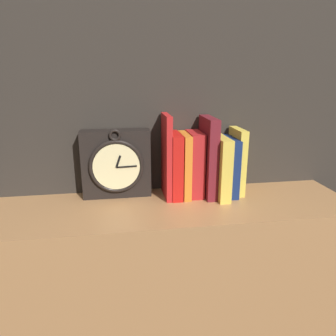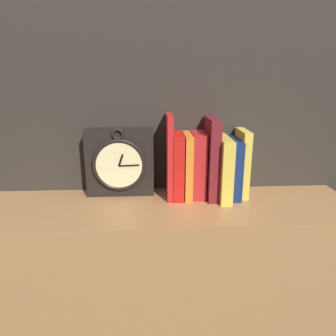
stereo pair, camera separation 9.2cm
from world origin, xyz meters
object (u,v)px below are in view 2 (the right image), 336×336
(clock, at_px, (120,162))
(book_slot1_red, at_px, (177,165))
(book_slot0_red, at_px, (169,157))
(book_slot7_yellow, at_px, (242,163))
(book_slot3_red, at_px, (198,165))
(book_slot2_orange, at_px, (187,166))
(book_slot5_yellow, at_px, (223,168))
(book_slot4_maroon, at_px, (211,158))
(book_slot6_navy, at_px, (233,168))

(clock, relative_size, book_slot1_red, 1.09)
(book_slot0_red, distance_m, book_slot7_yellow, 0.23)
(book_slot0_red, distance_m, book_slot3_red, 0.09)
(book_slot2_orange, bearing_deg, book_slot5_yellow, -9.56)
(book_slot4_maroon, bearing_deg, book_slot7_yellow, 6.30)
(book_slot4_maroon, relative_size, book_slot6_navy, 1.36)
(clock, bearing_deg, book_slot0_red, -9.13)
(clock, relative_size, book_slot5_yellow, 1.15)
(book_slot2_orange, xyz_separation_m, book_slot5_yellow, (0.11, -0.02, -0.00))
(book_slot0_red, bearing_deg, book_slot5_yellow, -6.57)
(book_slot1_red, bearing_deg, clock, 171.59)
(book_slot2_orange, distance_m, book_slot4_maroon, 0.08)
(book_slot0_red, bearing_deg, book_slot7_yellow, 0.81)
(clock, xyz_separation_m, book_slot4_maroon, (0.28, -0.03, 0.02))
(clock, bearing_deg, book_slot5_yellow, -7.82)
(book_slot5_yellow, distance_m, book_slot6_navy, 0.04)
(book_slot0_red, relative_size, book_slot2_orange, 1.30)
(book_slot2_orange, xyz_separation_m, book_slot4_maroon, (0.07, -0.01, 0.02))
(book_slot0_red, distance_m, book_slot5_yellow, 0.17)
(book_slot3_red, relative_size, book_slot6_navy, 1.11)
(book_slot0_red, relative_size, book_slot3_red, 1.28)
(book_slot0_red, bearing_deg, book_slot3_red, 2.18)
(clock, relative_size, book_slot0_red, 0.85)
(book_slot4_maroon, bearing_deg, book_slot6_navy, 1.47)
(book_slot0_red, distance_m, book_slot4_maroon, 0.13)
(book_slot1_red, bearing_deg, book_slot4_maroon, -3.28)
(book_slot6_navy, bearing_deg, book_slot1_red, 178.63)
(book_slot5_yellow, bearing_deg, book_slot1_red, 172.95)
(book_slot6_navy, bearing_deg, book_slot7_yellow, 17.61)
(book_slot1_red, height_order, book_slot3_red, same)
(book_slot0_red, xyz_separation_m, book_slot5_yellow, (0.16, -0.02, -0.03))
(book_slot2_orange, bearing_deg, book_slot7_yellow, 1.32)
(book_slot1_red, distance_m, book_slot2_orange, 0.03)
(book_slot5_yellow, bearing_deg, book_slot4_maroon, 161.86)
(clock, xyz_separation_m, book_slot1_red, (0.18, -0.03, -0.00))
(book_slot0_red, xyz_separation_m, book_slot3_red, (0.09, 0.00, -0.03))
(book_slot1_red, xyz_separation_m, book_slot3_red, (0.06, 0.01, 0.00))
(book_slot1_red, bearing_deg, book_slot3_red, 4.54)
(book_slot2_orange, xyz_separation_m, book_slot3_red, (0.03, 0.00, 0.00))
(clock, height_order, book_slot5_yellow, clock)
(book_slot3_red, height_order, book_slot6_navy, book_slot3_red)
(book_slot1_red, relative_size, book_slot6_navy, 1.10)
(book_slot1_red, bearing_deg, book_slot5_yellow, -7.05)
(clock, xyz_separation_m, book_slot0_red, (0.15, -0.02, 0.02))
(book_slot4_maroon, relative_size, book_slot5_yellow, 1.30)
(book_slot1_red, xyz_separation_m, book_slot2_orange, (0.03, 0.00, -0.00))
(book_slot0_red, height_order, book_slot1_red, book_slot0_red)
(book_slot0_red, relative_size, book_slot4_maroon, 1.04)
(book_slot3_red, distance_m, book_slot4_maroon, 0.05)
(book_slot1_red, xyz_separation_m, book_slot7_yellow, (0.20, 0.00, 0.00))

